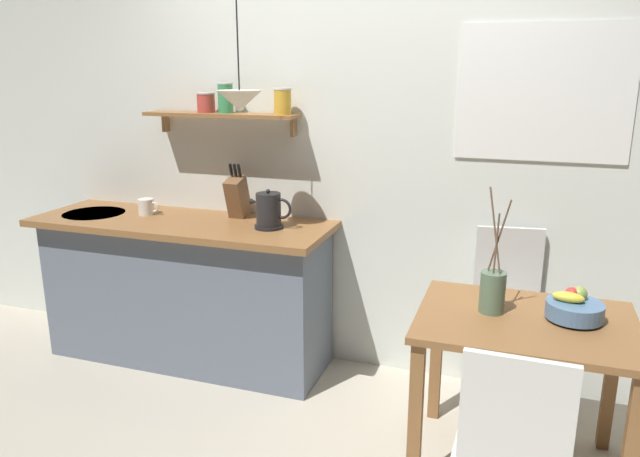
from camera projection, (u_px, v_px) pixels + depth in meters
ground_plane at (323, 411)px, 3.23m from camera, size 14.00×14.00×0.00m
back_wall at (393, 148)px, 3.41m from camera, size 6.80×0.11×2.70m
kitchen_counter at (187, 289)px, 3.71m from camera, size 1.83×0.63×0.91m
wall_shelf at (230, 108)px, 3.50m from camera, size 0.96×0.20×0.31m
dining_table at (524, 346)px, 2.62m from camera, size 0.92×0.71×0.74m
dining_chair_near at (513, 447)px, 2.10m from camera, size 0.42×0.44×0.91m
dining_chair_far at (507, 313)px, 3.20m from camera, size 0.46×0.48×0.97m
fruit_bowl at (574, 308)px, 2.56m from camera, size 0.24×0.24×0.14m
twig_vase at (492, 291)px, 2.64m from camera, size 0.11×0.11×0.56m
electric_kettle at (269, 211)px, 3.38m from camera, size 0.25×0.16×0.23m
knife_block at (237, 196)px, 3.60m from camera, size 0.10×0.19×0.33m
coffee_mug_by_sink at (146, 207)px, 3.70m from camera, size 0.14×0.10×0.10m
pendant_lamp at (240, 100)px, 3.11m from camera, size 0.24×0.24×0.56m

